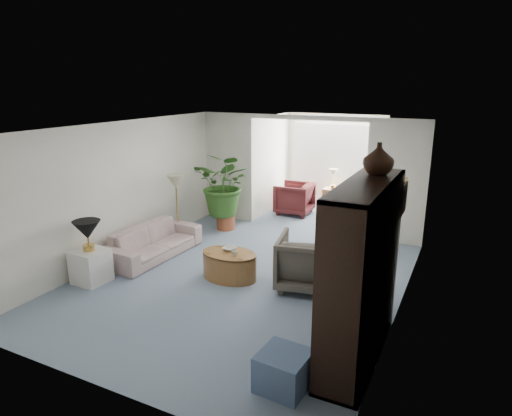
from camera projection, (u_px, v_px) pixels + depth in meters
The scene contains 26 objects.
floor at pixel (240, 281), 7.34m from camera, with size 6.00×6.00×0.00m, color gray.
sunroom_floor at pixel (319, 216), 10.88m from camera, with size 2.60×2.60×0.00m, color gray.
back_pier_left at pixel (229, 167), 10.40m from camera, with size 1.20×0.12×2.50m, color white.
back_pier_right at pixel (396, 183), 8.78m from camera, with size 1.20×0.12×2.50m, color white.
back_header at pixel (307, 118), 9.27m from camera, with size 2.60×0.12×0.10m, color white.
window_pane at pixel (335, 153), 11.43m from camera, with size 2.20×0.02×1.50m, color white.
window_blinds at pixel (335, 154), 11.41m from camera, with size 2.20×0.02×1.50m, color white.
framed_picture at pixel (403, 199), 5.75m from camera, with size 0.04×0.50×0.40m, color #B6AA91.
sofa at pixel (154, 242), 8.31m from camera, with size 2.00×0.78×0.58m, color beige.
end_table at pixel (91, 266), 7.24m from camera, with size 0.50×0.50×0.55m, color white.
table_lamp at pixel (87, 230), 7.07m from camera, with size 0.44×0.44×0.30m, color black.
floor_lamp at pixel (176, 182), 8.87m from camera, with size 0.36×0.36×0.28m, color beige.
coffee_table at pixel (229, 265), 7.40m from camera, with size 0.95×0.95×0.45m, color #9A6538.
coffee_bowl at pixel (230, 249), 7.44m from camera, with size 0.22×0.22×0.05m, color beige.
coffee_cup at pixel (234, 254), 7.17m from camera, with size 0.10×0.10×0.09m, color beige.
wingback_chair at pixel (308, 262), 7.01m from camera, with size 0.92×0.95×0.86m, color #60574C.
side_table_dark at pixel (356, 270), 7.01m from camera, with size 0.51×0.40×0.61m, color black.
entertainment_cabinet at pixel (361, 273), 5.07m from camera, with size 0.51×1.90×2.12m, color black.
cabinet_urn at pixel (379, 159), 5.16m from camera, with size 0.36×0.36×0.37m, color #321C10.
ottoman at pixel (284, 371), 4.73m from camera, with size 0.51×0.51×0.41m, color slate.
plant_pot at pixel (226, 222), 9.92m from camera, with size 0.40×0.40×0.32m, color #A04E2E.
house_plant at pixel (225, 184), 9.68m from camera, with size 1.27×1.10×1.41m, color #305D20.
sunroom_chair_blue at pixel (354, 207), 10.39m from camera, with size 0.76×0.79×0.72m, color slate.
sunroom_chair_maroon at pixel (294, 198), 11.02m from camera, with size 0.83×0.85×0.78m, color #591E22.
sunroom_table at pixel (332, 199), 11.38m from camera, with size 0.46×0.35×0.56m, color #9A6538.
shelf_clutter at pixel (360, 265), 5.21m from camera, with size 0.30×0.78×1.06m.
Camera 1 is at (3.22, -5.92, 3.15)m, focal length 31.25 mm.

